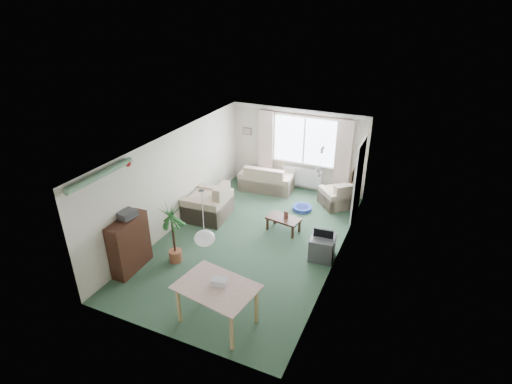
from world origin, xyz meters
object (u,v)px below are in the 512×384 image
at_px(coffee_table, 283,224).
at_px(houseplant, 173,233).
at_px(sofa, 267,177).
at_px(pet_bed, 302,208).
at_px(armchair_left, 207,200).
at_px(bookshelf, 130,245).
at_px(dining_table, 217,305).
at_px(tv_cube, 322,247).
at_px(armchair_corner, 338,193).

distance_m(coffee_table, houseplant, 2.77).
height_order(sofa, pet_bed, sofa).
bearing_deg(pet_bed, armchair_left, -147.61).
distance_m(sofa, houseplant, 4.16).
bearing_deg(bookshelf, houseplant, 38.98).
bearing_deg(houseplant, dining_table, -35.25).
height_order(sofa, tv_cube, sofa).
relative_size(armchair_left, pet_bed, 2.10).
distance_m(bookshelf, houseplant, 0.91).
bearing_deg(houseplant, pet_bed, 61.75).
relative_size(sofa, houseplant, 1.10).
relative_size(houseplant, dining_table, 1.13).
relative_size(armchair_corner, dining_table, 0.66).
xyz_separation_m(armchair_left, pet_bed, (2.13, 1.35, -0.43)).
bearing_deg(coffee_table, armchair_left, -176.01).
xyz_separation_m(sofa, armchair_corner, (2.15, -0.16, -0.02)).
relative_size(coffee_table, tv_cube, 1.42).
xyz_separation_m(armchair_left, dining_table, (2.06, -3.20, -0.10)).
height_order(sofa, armchair_corner, sofa).
bearing_deg(armchair_left, pet_bed, 118.57).
xyz_separation_m(sofa, tv_cube, (2.44, -2.70, -0.13)).
bearing_deg(armchair_left, bookshelf, -11.36).
height_order(armchair_left, tv_cube, armchair_left).
relative_size(bookshelf, dining_table, 0.96).
bearing_deg(armchair_corner, tv_cube, 54.41).
relative_size(armchair_left, bookshelf, 0.91).
xyz_separation_m(armchair_left, bookshelf, (-0.34, -2.57, 0.11)).
relative_size(coffee_table, dining_table, 0.65).
bearing_deg(coffee_table, pet_bed, 85.83).
distance_m(armchair_left, tv_cube, 3.25).
xyz_separation_m(sofa, bookshelf, (-1.10, -4.72, 0.21)).
distance_m(dining_table, pet_bed, 4.56).
xyz_separation_m(sofa, pet_bed, (1.37, -0.80, -0.34)).
bearing_deg(dining_table, armchair_left, 122.84).
bearing_deg(dining_table, pet_bed, 89.21).
height_order(houseplant, tv_cube, houseplant).
height_order(sofa, coffee_table, sofa).
height_order(armchair_left, coffee_table, armchair_left).
height_order(armchair_corner, tv_cube, armchair_corner).
height_order(dining_table, tv_cube, dining_table).
height_order(coffee_table, bookshelf, bookshelf).
bearing_deg(dining_table, armchair_corner, 80.74).
bearing_deg(sofa, bookshelf, 72.38).
xyz_separation_m(coffee_table, pet_bed, (0.09, 1.21, -0.13)).
bearing_deg(houseplant, bookshelf, -139.01).
relative_size(armchair_left, coffee_table, 1.35).
xyz_separation_m(sofa, houseplant, (-0.42, -4.13, 0.31)).
bearing_deg(sofa, coffee_table, 118.01).
relative_size(armchair_corner, bookshelf, 0.69).
distance_m(armchair_corner, dining_table, 5.26).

